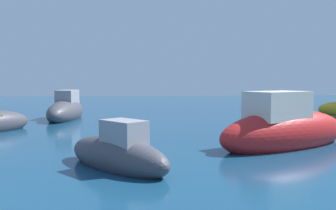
{
  "coord_description": "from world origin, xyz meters",
  "views": [
    {
      "loc": [
        -6.45,
        -5.01,
        2.05
      ],
      "look_at": [
        -5.23,
        10.95,
        0.91
      ],
      "focal_mm": 38.54,
      "sensor_mm": 36.0,
      "label": 1
    }
  ],
  "objects_px": {
    "moored_boat_2": "(284,114)",
    "moored_boat_6": "(285,130)",
    "moored_boat_1": "(118,154)",
    "moored_boat_5": "(66,110)"
  },
  "relations": [
    {
      "from": "moored_boat_2",
      "to": "moored_boat_6",
      "type": "distance_m",
      "value": 6.4
    },
    {
      "from": "moored_boat_6",
      "to": "moored_boat_1",
      "type": "bearing_deg",
      "value": 177.36
    },
    {
      "from": "moored_boat_1",
      "to": "moored_boat_5",
      "type": "height_order",
      "value": "moored_boat_5"
    },
    {
      "from": "moored_boat_1",
      "to": "moored_boat_2",
      "type": "bearing_deg",
      "value": -82.92
    },
    {
      "from": "moored_boat_1",
      "to": "moored_boat_6",
      "type": "bearing_deg",
      "value": -106.02
    },
    {
      "from": "moored_boat_2",
      "to": "moored_boat_6",
      "type": "xyz_separation_m",
      "value": [
        -2.41,
        -5.92,
        0.13
      ]
    },
    {
      "from": "moored_boat_5",
      "to": "moored_boat_1",
      "type": "bearing_deg",
      "value": 21.5
    },
    {
      "from": "moored_boat_6",
      "to": "moored_boat_2",
      "type": "bearing_deg",
      "value": 40.07
    },
    {
      "from": "moored_boat_2",
      "to": "moored_boat_1",
      "type": "bearing_deg",
      "value": 137.69
    },
    {
      "from": "moored_boat_2",
      "to": "moored_boat_5",
      "type": "height_order",
      "value": "moored_boat_5"
    }
  ]
}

